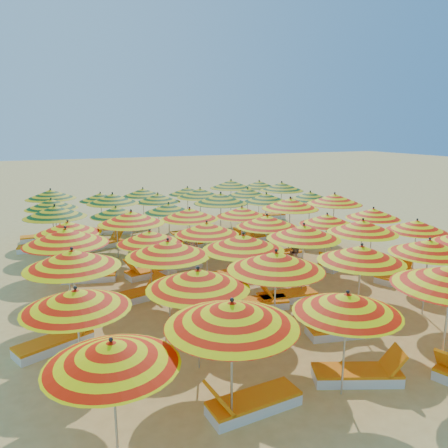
{
  "coord_description": "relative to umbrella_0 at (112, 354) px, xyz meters",
  "views": [
    {
      "loc": [
        -6.04,
        -13.18,
        4.92
      ],
      "look_at": [
        0.0,
        0.5,
        1.6
      ],
      "focal_mm": 35.0,
      "sensor_mm": 36.0,
      "label": 1
    }
  ],
  "objects": [
    {
      "name": "umbrella_27",
      "position": [
        6.3,
        8.71,
        0.0
      ],
      "size": [
        2.5,
        2.5,
        2.07
      ],
      "color": "silver",
      "rests_on": "ground"
    },
    {
      "name": "lounger_4",
      "position": [
        5.78,
        1.99,
        -1.66
      ],
      "size": [
        1.82,
        0.94,
        0.69
      ],
      "rotation": [
        0.0,
        0.0,
        -0.22
      ],
      "color": "white",
      "rests_on": "ground"
    },
    {
      "name": "umbrella_18",
      "position": [
        -0.12,
        6.24,
        0.27
      ],
      "size": [
        2.97,
        2.97,
        2.38
      ],
      "color": "silver",
      "rests_on": "ground"
    },
    {
      "name": "lounger_1",
      "position": [
        4.77,
        0.29,
        -1.66
      ],
      "size": [
        1.82,
        1.2,
        0.69
      ],
      "rotation": [
        0.0,
        0.0,
        -0.4
      ],
      "color": "white",
      "rests_on": "ground"
    },
    {
      "name": "umbrella_0",
      "position": [
        0.0,
        0.0,
        0.0
      ],
      "size": [
        2.32,
        2.32,
        2.06
      ],
      "color": "silver",
      "rests_on": "ground"
    },
    {
      "name": "lounger_10",
      "position": [
        4.6,
        6.72,
        -1.66
      ],
      "size": [
        1.78,
        0.75,
        0.69
      ],
      "rotation": [
        0.0,
        0.0,
        0.1
      ],
      "color": "white",
      "rests_on": "ground"
    },
    {
      "name": "umbrella_14",
      "position": [
        4.06,
        4.07,
        0.19
      ],
      "size": [
        2.8,
        2.8,
        2.28
      ],
      "color": "silver",
      "rests_on": "ground"
    },
    {
      "name": "lounger_20",
      "position": [
        -0.7,
        12.85,
        -1.66
      ],
      "size": [
        1.8,
        0.85,
        0.69
      ],
      "rotation": [
        0.0,
        0.0,
        -0.16
      ],
      "color": "white",
      "rests_on": "ground"
    },
    {
      "name": "umbrella_43",
      "position": [
        1.99,
        14.69,
        -0.02
      ],
      "size": [
        2.15,
        2.15,
        2.04
      ],
      "color": "silver",
      "rests_on": "ground"
    },
    {
      "name": "umbrella_31",
      "position": [
        1.98,
        10.67,
        -0.0
      ],
      "size": [
        2.47,
        2.47,
        2.06
      ],
      "color": "silver",
      "rests_on": "ground"
    },
    {
      "name": "lounger_17",
      "position": [
        4.55,
        10.81,
        -1.66
      ],
      "size": [
        1.76,
        0.67,
        0.69
      ],
      "rotation": [
        0.0,
        0.0,
        3.2
      ],
      "color": "white",
      "rests_on": "ground"
    },
    {
      "name": "umbrella_28",
      "position": [
        8.21,
        8.38,
        0.23
      ],
      "size": [
        2.54,
        2.54,
        2.33
      ],
      "color": "silver",
      "rests_on": "ground"
    },
    {
      "name": "umbrella_39",
      "position": [
        6.15,
        12.73,
        0.18
      ],
      "size": [
        2.49,
        2.49,
        2.27
      ],
      "color": "silver",
      "rests_on": "ground"
    },
    {
      "name": "lounger_23",
      "position": [
        9.08,
        12.9,
        -1.66
      ],
      "size": [
        1.77,
        0.71,
        0.69
      ],
      "rotation": [
        0.0,
        0.0,
        3.07
      ],
      "color": "white",
      "rests_on": "ground"
    },
    {
      "name": "lounger_13",
      "position": [
        2.56,
        8.12,
        -1.66
      ],
      "size": [
        1.82,
        0.96,
        0.69
      ],
      "rotation": [
        0.0,
        0.0,
        3.37
      ],
      "color": "white",
      "rests_on": "ground"
    },
    {
      "name": "umbrella_2",
      "position": [
        4.18,
        0.08,
        0.02
      ],
      "size": [
        2.58,
        2.58,
        2.08
      ],
      "color": "silver",
      "rests_on": "ground"
    },
    {
      "name": "lounger_18",
      "position": [
        6.78,
        10.34,
        -1.66
      ],
      "size": [
        1.78,
        0.73,
        0.69
      ],
      "rotation": [
        0.0,
        0.0,
        -0.09
      ],
      "color": "white",
      "rests_on": "ground"
    },
    {
      "name": "lounger_6",
      "position": [
        4.57,
        4.29,
        -1.66
      ],
      "size": [
        1.82,
        0.97,
        0.69
      ],
      "rotation": [
        0.0,
        0.0,
        2.91
      ],
      "color": "white",
      "rests_on": "ground"
    },
    {
      "name": "lounger_8",
      "position": [
        9.94,
        4.57,
        -1.66
      ],
      "size": [
        1.83,
        1.16,
        0.69
      ],
      "rotation": [
        0.0,
        0.0,
        0.36
      ],
      "color": "white",
      "rests_on": "ground"
    },
    {
      "name": "lounger_22",
      "position": [
        5.65,
        12.73,
        -1.66
      ],
      "size": [
        1.76,
        0.66,
        0.69
      ],
      "rotation": [
        0.0,
        0.0,
        -0.04
      ],
      "color": "white",
      "rests_on": "ground"
    },
    {
      "name": "umbrella_8",
      "position": [
        3.95,
        2.22,
        0.22
      ],
      "size": [
        2.68,
        2.68,
        2.32
      ],
      "color": "silver",
      "rests_on": "ground"
    },
    {
      "name": "umbrella_1",
      "position": [
        1.9,
        0.09,
        0.21
      ],
      "size": [
        2.53,
        2.53,
        2.31
      ],
      "color": "silver",
      "rests_on": "ground"
    },
    {
      "name": "umbrella_9",
      "position": [
        6.28,
        2.14,
        0.14
      ],
      "size": [
        2.67,
        2.67,
        2.22
      ],
      "color": "silver",
      "rests_on": "ground"
    },
    {
      "name": "umbrella_42",
      "position": [
        -0.12,
        14.84,
        0.21
      ],
      "size": [
        2.67,
        2.67,
        2.3
      ],
      "color": "silver",
      "rests_on": "ground"
    },
    {
      "name": "umbrella_46",
      "position": [
        8.59,
        14.67,
        0.23
      ],
      "size": [
        2.3,
        2.3,
        2.32
      ],
      "color": "silver",
      "rests_on": "ground"
    },
    {
      "name": "umbrella_36",
      "position": [
        -0.2,
        12.77,
        0.11
      ],
      "size": [
        2.7,
        2.7,
        2.19
      ],
      "color": "silver",
      "rests_on": "ground"
    },
    {
      "name": "umbrella_40",
      "position": [
        8.58,
        12.73,
        0.07
      ],
      "size": [
        2.36,
        2.36,
        2.15
      ],
      "color": "silver",
      "rests_on": "ground"
    },
    {
      "name": "ground",
      "position": [
        5.23,
        7.44,
        -1.82
      ],
      "size": [
        120.0,
        120.0,
        0.0
      ],
      "primitive_type": "plane",
      "color": "#EDC469",
      "rests_on": "ground"
    },
    {
      "name": "lounger_15",
      "position": [
        7.61,
        8.14,
        -1.66
      ],
      "size": [
        1.75,
        0.64,
        0.69
      ],
      "rotation": [
        0.0,
        0.0,
        3.11
      ],
      "color": "white",
      "rests_on": "ground"
    },
    {
      "name": "umbrella_21",
      "position": [
        6.18,
        6.59,
        0.07
      ],
      "size": [
        2.45,
        2.45,
        2.15
      ],
      "color": "silver",
      "rests_on": "ground"
    },
    {
      "name": "umbrella_32",
      "position": [
        4.05,
        10.71,
        -0.02
      ],
      "size": [
        2.21,
        2.21,
        2.04
      ],
      "color": "silver",
      "rests_on": "ground"
    },
    {
      "name": "umbrella_6",
      "position": [
        -0.27,
        2.17,
        0.04
      ],
      "size": [
        2.36,
        2.36,
        2.11
      ],
      "color": "silver",
      "rests_on": "ground"
    },
    {
      "name": "umbrella_10",
      "position": [
        8.51,
        2.12,
        0.06
      ],
      "size": [
        2.63,
        2.63,
        2.14
      ],
      "color": "silver",
      "rests_on": "ground"
    },
    {
      "name": "umbrella_29",
      "position": [
        10.34,
        8.43,
        0.26
      ],
      "size": [
        2.4,
        2.4,
        2.36
      ],
      "color": "silver",
      "rests_on": "ground"
    },
    {
      "name": "umbrella_33",
      "position": [
        6.18,
        10.43,
        0.26
      ],
      "size": [
        2.89,
        2.89,
        2.36
      ],
      "color": "silver",
      "rests_on": "ground"
    },
    {
      "name": "lounger_16",
      "position": [
        0.33,
        10.2,
        -1.66
      ],
      "size": [
        1.79,
        0.8,
        0.69
      ],
      "rotation": [
        0.0,
        0.0,
        3.01
      ],
      "color": "white",
      "rests_on": "ground"
    },
    {
      "name": "umbrella_20",
      "position": [
        4.0,
        6.47,
        0.05
      ],
      "size": [
        2.36,
        2.36,
        2.12
      ],
      "color": "silver",
      "rests_on": "ground"
    },
    {
      "name": "lounger_5",
      "position": [
        -0.64,
        4.12,
        -1.66
      ],
      "size": [
        1.82,
        1.2,
        0.69
      ],
      "rotation": [
        0.0,
        0.0,
        0.39
      ],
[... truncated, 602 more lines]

